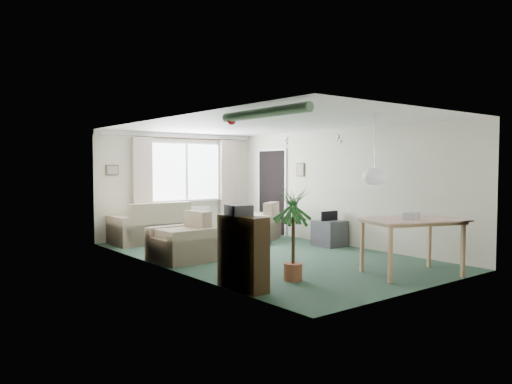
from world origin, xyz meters
TOP-DOWN VIEW (x-y plane):
  - ground at (0.00, 0.00)m, footprint 6.50×6.50m
  - window at (0.20, 3.23)m, footprint 1.80×0.03m
  - curtain_rod at (0.20, 3.15)m, footprint 2.60×0.03m
  - curtain_left at (-0.95, 3.13)m, footprint 0.45×0.08m
  - curtain_right at (1.35, 3.13)m, footprint 0.45×0.08m
  - radiator at (0.20, 3.19)m, footprint 1.20×0.10m
  - doorway at (1.99, 2.20)m, footprint 0.03×0.95m
  - pendant_lamp at (0.20, -2.30)m, footprint 0.36×0.36m
  - tinsel_garland at (-1.92, -2.30)m, footprint 1.60×1.60m
  - bauble_cluster_a at (1.30, 0.90)m, footprint 0.20×0.20m
  - bauble_cluster_b at (1.60, -0.30)m, footprint 0.20×0.20m
  - wall_picture_back at (-1.60, 3.23)m, footprint 0.28×0.03m
  - wall_picture_right at (1.98, 1.20)m, footprint 0.03×0.24m
  - sofa at (-0.90, 2.75)m, footprint 1.74×0.94m
  - armchair_corner at (1.13, 1.71)m, footprint 1.26×1.24m
  - armchair_left at (-1.50, 0.48)m, footprint 0.93×0.98m
  - coffee_table at (-0.68, 2.75)m, footprint 1.13×0.85m
  - photo_frame at (-0.60, 2.81)m, footprint 0.12×0.05m
  - bookshelf at (-1.84, -1.76)m, footprint 0.28×0.81m
  - hifi_box at (-1.84, -1.67)m, footprint 0.34×0.40m
  - houseplant at (-0.97, -1.80)m, footprint 0.71×0.71m
  - dining_table at (0.70, -2.60)m, footprint 1.55×1.29m
  - gift_box at (0.63, -2.64)m, footprint 0.29×0.24m
  - tv_cube at (1.70, 0.03)m, footprint 0.54×0.59m
  - pet_bed at (0.66, 1.13)m, footprint 0.73×0.73m

SIDE VIEW (x-z plane):
  - ground at x=0.00m, z-range 0.00..0.00m
  - pet_bed at x=0.66m, z-range 0.00..0.12m
  - coffee_table at x=-0.68m, z-range 0.00..0.45m
  - tv_cube at x=1.70m, z-range 0.00..0.52m
  - radiator at x=0.20m, z-range 0.12..0.68m
  - dining_table at x=0.70m, z-range 0.00..0.83m
  - armchair_corner at x=1.13m, z-range 0.00..0.83m
  - armchair_left at x=-1.50m, z-range 0.00..0.84m
  - sofa at x=-0.90m, z-range 0.00..0.87m
  - bookshelf at x=-1.84m, z-range 0.00..0.98m
  - photo_frame at x=-0.60m, z-range 0.45..0.61m
  - houseplant at x=-0.97m, z-range 0.00..1.33m
  - gift_box at x=0.63m, z-range 0.83..0.95m
  - doorway at x=1.99m, z-range 0.00..2.00m
  - hifi_box at x=-1.84m, z-range 0.98..1.12m
  - curtain_left at x=-0.95m, z-range 0.27..2.27m
  - curtain_right at x=1.35m, z-range 0.27..2.27m
  - pendant_lamp at x=0.20m, z-range 1.30..1.66m
  - window at x=0.20m, z-range 0.85..2.15m
  - wall_picture_back at x=-1.60m, z-range 1.44..1.66m
  - wall_picture_right at x=1.98m, z-range 1.40..1.70m
  - bauble_cluster_a at x=1.30m, z-range 2.12..2.32m
  - bauble_cluster_b at x=1.60m, z-range 2.12..2.32m
  - curtain_rod at x=0.20m, z-range 2.25..2.29m
  - tinsel_garland at x=-1.92m, z-range 2.22..2.34m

